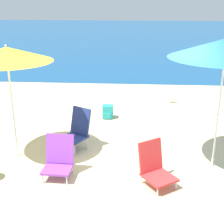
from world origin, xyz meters
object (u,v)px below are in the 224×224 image
at_px(beach_umbrella_yellow, 7,54).
at_px(seagull, 172,98).
at_px(beach_chair_navy, 77,129).
at_px(beach_chair_red, 155,166).
at_px(beach_chair_purple, 59,158).
at_px(backpack_teal, 108,112).

bearing_deg(beach_umbrella_yellow, seagull, 47.24).
xyz_separation_m(beach_chair_navy, beach_chair_red, (1.52, -1.22, -0.11)).
relative_size(beach_umbrella_yellow, beach_chair_purple, 3.05).
height_order(backpack_teal, seagull, backpack_teal).
xyz_separation_m(backpack_teal, seagull, (1.82, 1.44, -0.03)).
xyz_separation_m(beach_chair_purple, backpack_teal, (0.61, 2.90, -0.16)).
bearing_deg(beach_chair_navy, seagull, 84.21).
distance_m(beach_umbrella_yellow, beach_chair_red, 3.25).
relative_size(beach_chair_purple, seagull, 2.67).
bearing_deg(beach_umbrella_yellow, backpack_teal, 54.64).
distance_m(beach_chair_navy, seagull, 4.00).
xyz_separation_m(beach_chair_navy, backpack_teal, (0.48, 1.82, -0.26)).
bearing_deg(seagull, backpack_teal, -141.62).
distance_m(beach_chair_purple, seagull, 4.98).
height_order(beach_chair_purple, backpack_teal, beach_chair_purple).
bearing_deg(beach_chair_navy, beach_chair_red, -9.45).
xyz_separation_m(beach_umbrella_yellow, backpack_teal, (1.61, 2.26, -1.85)).
distance_m(beach_chair_purple, backpack_teal, 2.97).
distance_m(beach_chair_red, backpack_teal, 3.22).
xyz_separation_m(beach_umbrella_yellow, beach_chair_navy, (1.13, 0.44, -1.59)).
bearing_deg(seagull, beach_chair_red, -99.82).
height_order(beach_chair_navy, backpack_teal, beach_chair_navy).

